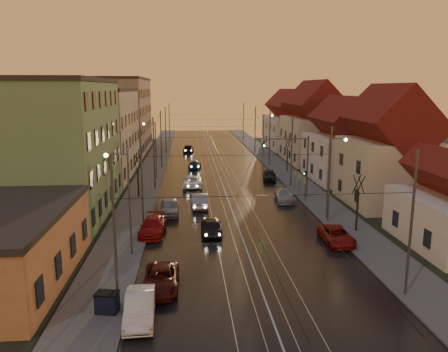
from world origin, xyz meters
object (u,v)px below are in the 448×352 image
object	(u,v)px
street_lamp_1	(332,169)
parked_left_1	(161,279)
driving_car_3	(195,165)
parked_right_1	(285,195)
parked_right_0	(337,235)
parked_right_2	(269,175)
dumpster	(107,303)
driving_car_0	(211,226)
parked_left_2	(153,226)
street_lamp_0	(125,193)
traffic_light_mast	(299,159)
driving_car_2	(192,181)
driving_car_4	(188,148)
street_lamp_3	(265,132)
parked_left_0	(140,307)
street_lamp_2	(153,145)
parked_left_3	(169,207)
driving_car_1	(199,200)

from	to	relation	value
street_lamp_1	parked_left_1	xyz separation A→B (m)	(-15.38, -13.78, -4.22)
driving_car_3	parked_right_1	xyz separation A→B (m)	(9.68, -20.99, 0.09)
parked_right_0	parked_right_1	bearing A→B (deg)	95.98
parked_right_2	dumpster	distance (m)	38.29
driving_car_0	parked_right_1	bearing A→B (deg)	-129.08
parked_left_2	street_lamp_0	bearing A→B (deg)	-103.26
parked_left_2	parked_right_1	world-z (taller)	parked_left_2
traffic_light_mast	driving_car_2	distance (m)	14.43
driving_car_4	parked_left_2	size ratio (longest dim) A/B	0.92
street_lamp_3	parked_right_2	world-z (taller)	street_lamp_3
driving_car_4	parked_right_2	world-z (taller)	driving_car_4
parked_left_0	parked_right_0	size ratio (longest dim) A/B	0.96
parked_left_0	parked_right_2	xyz separation A→B (m)	(13.83, 35.60, -0.01)
driving_car_2	parked_right_2	distance (m)	11.00
street_lamp_0	street_lamp_2	xyz separation A→B (m)	(0.00, 28.00, 0.00)
driving_car_2	parked_left_3	distance (m)	12.54
street_lamp_2	driving_car_4	size ratio (longest dim) A/B	1.76
street_lamp_1	parked_left_0	xyz separation A→B (m)	(-16.31, -17.40, -4.15)
parked_left_1	street_lamp_1	bearing A→B (deg)	42.42
driving_car_1	street_lamp_2	bearing A→B (deg)	-71.21
driving_car_0	driving_car_4	xyz separation A→B (m)	(-1.80, 49.33, 0.02)
driving_car_4	parked_right_2	bearing A→B (deg)	117.19
driving_car_2	street_lamp_2	bearing A→B (deg)	-43.11
street_lamp_3	street_lamp_0	bearing A→B (deg)	-112.48
parked_right_2	traffic_light_mast	bearing A→B (deg)	-75.12
parked_left_1	traffic_light_mast	bearing A→B (deg)	57.33
traffic_light_mast	parked_left_3	bearing A→B (deg)	-160.29
street_lamp_2	driving_car_4	world-z (taller)	street_lamp_2
street_lamp_0	driving_car_3	bearing A→B (deg)	81.05
driving_car_3	parked_right_1	world-z (taller)	parked_right_1
parked_left_0	parked_left_2	xyz separation A→B (m)	(-0.40, 14.26, -0.02)
parked_left_1	parked_right_1	distance (m)	24.33
parked_left_2	dumpster	size ratio (longest dim) A/B	4.10
street_lamp_2	parked_right_2	size ratio (longest dim) A/B	1.87
street_lamp_3	driving_car_1	bearing A→B (deg)	-111.95
street_lamp_1	parked_right_2	size ratio (longest dim) A/B	1.87
parked_right_1	driving_car_4	bearing A→B (deg)	109.71
driving_car_4	street_lamp_2	bearing A→B (deg)	85.07
street_lamp_1	driving_car_4	world-z (taller)	street_lamp_1
street_lamp_0	street_lamp_2	distance (m)	28.00
street_lamp_3	driving_car_3	distance (m)	15.43
parked_left_0	dumpster	xyz separation A→B (m)	(-1.87, 0.68, -0.04)
parked_left_2	dumpster	world-z (taller)	parked_left_2
parked_left_0	street_lamp_1	bearing A→B (deg)	44.24
parked_right_1	parked_left_0	bearing A→B (deg)	-114.40
parked_right_2	street_lamp_1	bearing A→B (deg)	-75.00
street_lamp_0	parked_left_0	xyz separation A→B (m)	(1.90, -9.40, -4.15)
parked_left_0	driving_car_3	bearing A→B (deg)	82.63
street_lamp_1	driving_car_0	distance (m)	12.84
street_lamp_0	street_lamp_1	world-z (taller)	same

